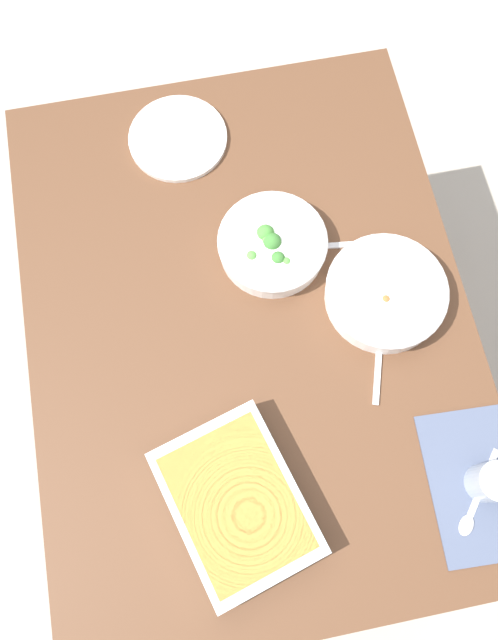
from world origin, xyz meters
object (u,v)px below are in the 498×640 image
object	(u,v)px
drink_cup	(490,482)
stew_bowl	(385,293)
side_plate	(178,138)
spoon_by_broccoli	(327,246)
baking_dish	(236,503)
broccoli_bowl	(272,244)
spoon_by_stew	(379,349)
spoon_spare	(474,504)

from	to	relation	value
drink_cup	stew_bowl	bearing A→B (deg)	-167.11
side_plate	spoon_by_broccoli	world-z (taller)	side_plate
stew_bowl	drink_cup	xyz separation A→B (m)	(0.39, 0.09, 0.01)
baking_dish	side_plate	xyz separation A→B (m)	(-0.79, 0.02, -0.03)
baking_dish	side_plate	world-z (taller)	baking_dish
stew_bowl	broccoli_bowl	xyz separation A→B (m)	(-0.15, -0.20, -0.00)
broccoli_bowl	side_plate	size ratio (longest dim) A/B	1.03
drink_cup	spoon_by_stew	bearing A→B (deg)	-156.70
baking_dish	spoon_by_broccoli	bearing A→B (deg)	149.11
stew_bowl	spoon_spare	xyz separation A→B (m)	(0.43, 0.06, -0.03)
spoon_by_stew	spoon_by_broccoli	distance (m)	0.24
drink_cup	spoon_by_broccoli	distance (m)	0.56
stew_bowl	spoon_spare	bearing A→B (deg)	8.36
side_plate	spoon_spare	size ratio (longest dim) A/B	1.49
broccoli_bowl	spoon_spare	size ratio (longest dim) A/B	1.54
stew_bowl	broccoli_bowl	distance (m)	0.25
stew_bowl	spoon_spare	world-z (taller)	stew_bowl
stew_bowl	broccoli_bowl	bearing A→B (deg)	-126.75
spoon_by_stew	spoon_by_broccoli	bearing A→B (deg)	-168.01
stew_bowl	spoon_by_broccoli	xyz separation A→B (m)	(-0.14, -0.09, -0.03)
drink_cup	spoon_by_broccoli	size ratio (longest dim) A/B	0.48
baking_dish	spoon_by_stew	world-z (taller)	baking_dish
broccoli_bowl	spoon_spare	world-z (taller)	broccoli_bowl
broccoli_bowl	baking_dish	world-z (taller)	broccoli_bowl
baking_dish	spoon_spare	size ratio (longest dim) A/B	2.36
broccoli_bowl	baking_dish	bearing A→B (deg)	-18.98
broccoli_bowl	drink_cup	size ratio (longest dim) A/B	2.68
stew_bowl	baking_dish	size ratio (longest dim) A/B	0.70
spoon_by_stew	spoon_by_broccoli	xyz separation A→B (m)	(-0.24, -0.05, 0.00)
spoon_spare	spoon_by_stew	bearing A→B (deg)	-163.23
stew_bowl	spoon_by_broccoli	bearing A→B (deg)	-147.79
spoon_spare	stew_bowl	bearing A→B (deg)	-171.64
baking_dish	drink_cup	bearing A→B (deg)	83.33
spoon_by_stew	broccoli_bowl	bearing A→B (deg)	-146.75
drink_cup	spoon_by_stew	xyz separation A→B (m)	(-0.29, -0.12, -0.03)
side_plate	spoon_spare	xyz separation A→B (m)	(0.88, 0.41, -0.00)
drink_cup	side_plate	size ratio (longest dim) A/B	0.39
spoon_by_broccoli	side_plate	bearing A→B (deg)	-140.08
spoon_by_broccoli	stew_bowl	bearing A→B (deg)	32.21
stew_bowl	spoon_by_stew	distance (m)	0.11
broccoli_bowl	spoon_by_broccoli	xyz separation A→B (m)	(0.01, 0.12, -0.03)
broccoli_bowl	spoon_by_broccoli	world-z (taller)	broccoli_bowl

